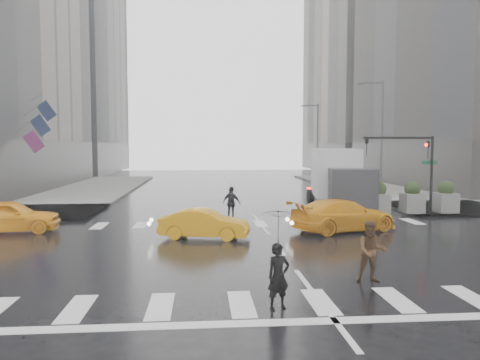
{
  "coord_description": "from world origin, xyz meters",
  "views": [
    {
      "loc": [
        -2.99,
        -17.35,
        3.92
      ],
      "look_at": [
        -1.37,
        2.0,
        2.52
      ],
      "focal_mm": 35.0,
      "sensor_mm": 36.0,
      "label": 1
    }
  ],
  "objects": [
    {
      "name": "pedestrian_brown",
      "position": [
        1.93,
        -4.36,
        0.89
      ],
      "size": [
        0.95,
        0.79,
        1.78
      ],
      "primitive_type": "imported",
      "rotation": [
        0.0,
        0.0,
        -0.14
      ],
      "color": "#4F331C",
      "rests_on": "ground"
    },
    {
      "name": "planter_east",
      "position": [
        11.0,
        8.2,
        0.98
      ],
      "size": [
        1.1,
        1.1,
        1.8
      ],
      "color": "gray",
      "rests_on": "ground"
    },
    {
      "name": "pedestrian_far_a",
      "position": [
        -1.36,
        7.47,
        0.88
      ],
      "size": [
        1.21,
        1.06,
        1.77
      ],
      "primitive_type": "imported",
      "rotation": [
        0.0,
        0.0,
        2.63
      ],
      "color": "black",
      "rests_on": "ground"
    },
    {
      "name": "taxi_front",
      "position": [
        -11.72,
        4.48,
        0.76
      ],
      "size": [
        4.65,
        2.39,
        1.52
      ],
      "primitive_type": "imported",
      "rotation": [
        0.0,
        0.0,
        1.71
      ],
      "color": "#FFA50D",
      "rests_on": "ground"
    },
    {
      "name": "street_lamp_far",
      "position": [
        10.87,
        38.0,
        4.95
      ],
      "size": [
        2.15,
        0.22,
        9.0
      ],
      "color": "#59595B",
      "rests_on": "ground"
    },
    {
      "name": "planter_west",
      "position": [
        7.0,
        8.2,
        0.98
      ],
      "size": [
        1.1,
        1.1,
        1.8
      ],
      "color": "gray",
      "rests_on": "ground"
    },
    {
      "name": "pedestrian_far_b",
      "position": [
        5.1,
        9.11,
        0.81
      ],
      "size": [
        1.19,
        0.93,
        1.62
      ],
      "primitive_type": "imported",
      "rotation": [
        0.0,
        0.0,
        2.75
      ],
      "color": "black",
      "rests_on": "ground"
    },
    {
      "name": "box_truck",
      "position": [
        5.59,
        11.04,
        2.01
      ],
      "size": [
        2.65,
        7.08,
        3.76
      ],
      "rotation": [
        0.0,
        0.0,
        -0.16
      ],
      "color": "white",
      "rests_on": "ground"
    },
    {
      "name": "flag_cluster",
      "position": [
        -15.08,
        18.5,
        5.64
      ],
      "size": [
        2.87,
        3.06,
        4.69
      ],
      "color": "#59595B",
      "rests_on": "ground"
    },
    {
      "name": "road_markings",
      "position": [
        0.0,
        0.0,
        0.01
      ],
      "size": [
        18.0,
        48.0,
        0.01
      ],
      "primitive_type": null,
      "color": "silver",
      "rests_on": "ground"
    },
    {
      "name": "taxi_mid",
      "position": [
        -2.85,
        2.43,
        0.63
      ],
      "size": [
        4.01,
        2.16,
        1.25
      ],
      "primitive_type": "imported",
      "rotation": [
        0.0,
        0.0,
        1.34
      ],
      "color": "#FFA50D",
      "rests_on": "ground"
    },
    {
      "name": "planter_mid",
      "position": [
        9.0,
        8.2,
        0.98
      ],
      "size": [
        1.1,
        1.1,
        1.8
      ],
      "color": "gray",
      "rests_on": "ground"
    },
    {
      "name": "building_ne_far",
      "position": [
        29.0,
        56.0,
        16.27
      ],
      "size": [
        26.05,
        26.05,
        36.0
      ],
      "color": "gray",
      "rests_on": "ground"
    },
    {
      "name": "ground",
      "position": [
        0.0,
        0.0,
        0.0
      ],
      "size": [
        120.0,
        120.0,
        0.0
      ],
      "primitive_type": "plane",
      "color": "black",
      "rests_on": "ground"
    },
    {
      "name": "street_lamp_near",
      "position": [
        10.87,
        18.0,
        4.95
      ],
      "size": [
        2.15,
        0.22,
        9.0
      ],
      "color": "#59595B",
      "rests_on": "ground"
    },
    {
      "name": "pedestrian_black",
      "position": [
        -1.14,
        -6.4,
        1.63
      ],
      "size": [
        1.22,
        1.24,
        2.43
      ],
      "rotation": [
        0.0,
        0.0,
        0.33
      ],
      "color": "black",
      "rests_on": "ground"
    },
    {
      "name": "traffic_signal_pole",
      "position": [
        9.01,
        8.01,
        3.22
      ],
      "size": [
        4.45,
        0.42,
        4.5
      ],
      "color": "black",
      "rests_on": "ground"
    },
    {
      "name": "building_nw_far",
      "position": [
        -29.0,
        56.0,
        20.19
      ],
      "size": [
        26.05,
        26.05,
        44.0
      ],
      "color": "#65625D",
      "rests_on": "ground"
    },
    {
      "name": "taxi_rear",
      "position": [
        3.56,
        3.58,
        0.74
      ],
      "size": [
        4.93,
        3.39,
        1.48
      ],
      "primitive_type": "imported",
      "rotation": [
        0.0,
        0.0,
        1.89
      ],
      "color": "#FFA50D",
      "rests_on": "ground"
    }
  ]
}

